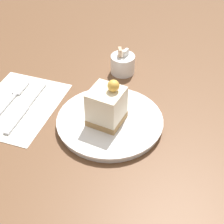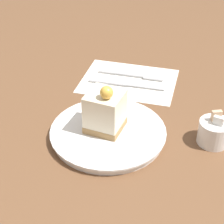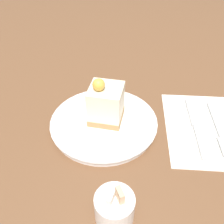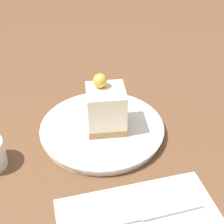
# 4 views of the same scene
# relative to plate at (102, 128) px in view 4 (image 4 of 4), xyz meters

# --- Properties ---
(ground_plane) EXTENTS (4.00, 4.00, 0.00)m
(ground_plane) POSITION_rel_plate_xyz_m (-0.03, 0.02, -0.01)
(ground_plane) COLOR brown
(plate) EXTENTS (0.24, 0.24, 0.02)m
(plate) POSITION_rel_plate_xyz_m (0.00, 0.00, 0.00)
(plate) COLOR white
(plate) RESTS_ON ground_plane
(cake_slice) EXTENTS (0.09, 0.09, 0.11)m
(cake_slice) POSITION_rel_plate_xyz_m (-0.01, -0.01, 0.05)
(cake_slice) COLOR #AD8451
(cake_slice) RESTS_ON plate
(knife) EXTENTS (0.03, 0.19, 0.00)m
(knife) POSITION_rel_plate_xyz_m (-0.21, -0.00, -0.00)
(knife) COLOR #B2B2B7
(knife) RESTS_ON napkin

